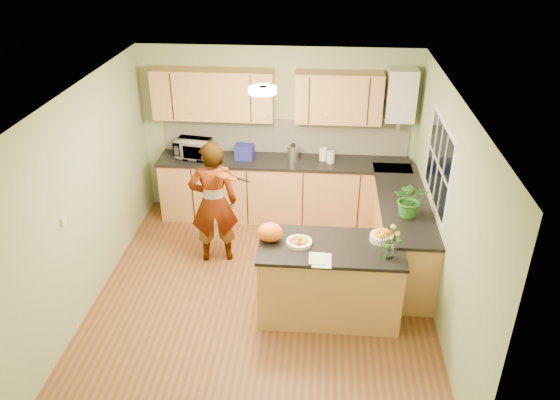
{
  "coord_description": "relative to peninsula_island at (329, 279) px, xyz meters",
  "views": [
    {
      "loc": [
        0.64,
        -5.26,
        4.13
      ],
      "look_at": [
        0.17,
        0.5,
        1.05
      ],
      "focal_mm": 35.0,
      "sensor_mm": 36.0,
      "label": 1
    }
  ],
  "objects": [
    {
      "name": "kettle",
      "position": [
        -0.55,
        2.18,
        0.61
      ],
      "size": [
        0.16,
        0.16,
        0.31
      ],
      "rotation": [
        0.0,
        0.0,
        -0.18
      ],
      "color": "#BBBBC0",
      "rests_on": "back_counter"
    },
    {
      "name": "back_counter",
      "position": [
        -0.69,
        2.18,
        0.01
      ],
      "size": [
        3.64,
        0.62,
        0.94
      ],
      "color": "tan",
      "rests_on": "floor"
    },
    {
      "name": "violin",
      "position": [
        -1.29,
        0.78,
        0.88
      ],
      "size": [
        0.6,
        0.52,
        0.15
      ],
      "primitive_type": null,
      "rotation": [
        0.17,
        0.0,
        -0.61
      ],
      "color": "#521905",
      "rests_on": "violinist"
    },
    {
      "name": "splashback",
      "position": [
        -0.69,
        2.47,
        0.74
      ],
      "size": [
        3.6,
        0.02,
        0.52
      ],
      "primitive_type": "cube",
      "color": "silver",
      "rests_on": "back_counter"
    },
    {
      "name": "light_switch",
      "position": [
        -2.77,
        -0.36,
        0.84
      ],
      "size": [
        0.02,
        0.09,
        0.09
      ],
      "primitive_type": "cube",
      "color": "silver",
      "rests_on": "wall_left"
    },
    {
      "name": "window_right",
      "position": [
        1.21,
        0.84,
        1.09
      ],
      "size": [
        0.01,
        1.3,
        1.05
      ],
      "color": "silver",
      "rests_on": "wall_right"
    },
    {
      "name": "microwave",
      "position": [
        -2.0,
        2.17,
        0.62
      ],
      "size": [
        0.55,
        0.41,
        0.28
      ],
      "primitive_type": "imported",
      "rotation": [
        0.0,
        0.0,
        -0.16
      ],
      "color": "silver",
      "rests_on": "back_counter"
    },
    {
      "name": "right_counter",
      "position": [
        0.91,
        1.09,
        0.01
      ],
      "size": [
        0.62,
        2.24,
        0.94
      ],
      "color": "tan",
      "rests_on": "floor"
    },
    {
      "name": "orange_bowl",
      "position": [
        0.55,
        0.15,
        0.52
      ],
      "size": [
        0.26,
        0.26,
        0.15
      ],
      "color": "#F7E7C6",
      "rests_on": "peninsula_island"
    },
    {
      "name": "ceiling",
      "position": [
        -0.79,
        0.24,
        2.04
      ],
      "size": [
        4.0,
        4.5,
        0.02
      ],
      "primitive_type": "cube",
      "color": "white",
      "rests_on": "wall_back"
    },
    {
      "name": "flower_vase",
      "position": [
        0.6,
        -0.18,
        0.73
      ],
      "size": [
        0.23,
        0.23,
        0.42
      ],
      "rotation": [
        0.0,
        0.0,
        -0.24
      ],
      "color": "silver",
      "rests_on": "peninsula_island"
    },
    {
      "name": "potted_plant",
      "position": [
        0.91,
        0.68,
        0.71
      ],
      "size": [
        0.44,
        0.39,
        0.45
      ],
      "primitive_type": "imported",
      "rotation": [
        0.0,
        0.0,
        -0.1
      ],
      "color": "#2B6E24",
      "rests_on": "right_counter"
    },
    {
      "name": "wall_back",
      "position": [
        -0.79,
        2.49,
        0.79
      ],
      "size": [
        4.0,
        0.02,
        2.5
      ],
      "primitive_type": "cube",
      "color": "#93AF7D",
      "rests_on": "floor"
    },
    {
      "name": "jar_white",
      "position": [
        -0.01,
        2.14,
        0.57
      ],
      "size": [
        0.12,
        0.12,
        0.17
      ],
      "primitive_type": "cylinder",
      "rotation": [
        0.0,
        0.0,
        0.04
      ],
      "color": "silver",
      "rests_on": "back_counter"
    },
    {
      "name": "jar_cream",
      "position": [
        -0.11,
        2.24,
        0.57
      ],
      "size": [
        0.14,
        0.14,
        0.18
      ],
      "primitive_type": "cylinder",
      "rotation": [
        0.0,
        0.0,
        0.2
      ],
      "color": "#F7E7C6",
      "rests_on": "back_counter"
    },
    {
      "name": "peninsula_island",
      "position": [
        0.0,
        0.0,
        0.0
      ],
      "size": [
        1.59,
        0.81,
        0.91
      ],
      "color": "tan",
      "rests_on": "floor"
    },
    {
      "name": "boiler",
      "position": [
        0.91,
        2.33,
        1.44
      ],
      "size": [
        0.4,
        0.3,
        0.86
      ],
      "color": "silver",
      "rests_on": "wall_back"
    },
    {
      "name": "fruit_dish",
      "position": [
        -0.35,
        0.0,
        0.49
      ],
      "size": [
        0.28,
        0.28,
        0.1
      ],
      "color": "#F7E7C6",
      "rests_on": "peninsula_island"
    },
    {
      "name": "wall_left",
      "position": [
        -2.79,
        0.24,
        0.79
      ],
      "size": [
        0.02,
        4.5,
        2.5
      ],
      "primitive_type": "cube",
      "color": "#93AF7D",
      "rests_on": "floor"
    },
    {
      "name": "papers",
      "position": [
        -0.1,
        -0.3,
        0.46
      ],
      "size": [
        0.2,
        0.28,
        0.01
      ],
      "primitive_type": "cube",
      "color": "silver",
      "rests_on": "peninsula_island"
    },
    {
      "name": "wall_front",
      "position": [
        -0.79,
        -2.01,
        0.79
      ],
      "size": [
        4.0,
        0.02,
        2.5
      ],
      "primitive_type": "cube",
      "color": "#93AF7D",
      "rests_on": "floor"
    },
    {
      "name": "blue_box",
      "position": [
        -1.25,
        2.19,
        0.59
      ],
      "size": [
        0.28,
        0.22,
        0.21
      ],
      "primitive_type": "cube",
      "rotation": [
        0.0,
        0.0,
        -0.08
      ],
      "color": "navy",
      "rests_on": "back_counter"
    },
    {
      "name": "upper_cabinets",
      "position": [
        -0.96,
        2.32,
        1.39
      ],
      "size": [
        3.2,
        0.34,
        0.7
      ],
      "color": "tan",
      "rests_on": "wall_back"
    },
    {
      "name": "wall_right",
      "position": [
        1.21,
        0.24,
        0.79
      ],
      "size": [
        0.02,
        4.5,
        2.5
      ],
      "primitive_type": "cube",
      "color": "#93AF7D",
      "rests_on": "floor"
    },
    {
      "name": "violinist",
      "position": [
        -1.49,
        1.0,
        0.38
      ],
      "size": [
        0.68,
        0.51,
        1.67
      ],
      "primitive_type": "imported",
      "rotation": [
        0.0,
        0.0,
        3.34
      ],
      "color": "tan",
      "rests_on": "floor"
    },
    {
      "name": "floor",
      "position": [
        -0.79,
        0.24,
        -0.46
      ],
      "size": [
        4.5,
        4.5,
        0.0
      ],
      "primitive_type": "plane",
      "color": "brown",
      "rests_on": "ground"
    },
    {
      "name": "orange_bag",
      "position": [
        -0.67,
        0.05,
        0.56
      ],
      "size": [
        0.35,
        0.33,
        0.21
      ],
      "primitive_type": "ellipsoid",
      "rotation": [
        0.0,
        0.0,
        0.43
      ],
      "color": "orange",
      "rests_on": "peninsula_island"
    },
    {
      "name": "ceiling_lamp",
      "position": [
        -0.79,
        0.54,
        2.01
      ],
      "size": [
        0.3,
        0.3,
        0.07
      ],
      "color": "#FFEABF",
      "rests_on": "ceiling"
    }
  ]
}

